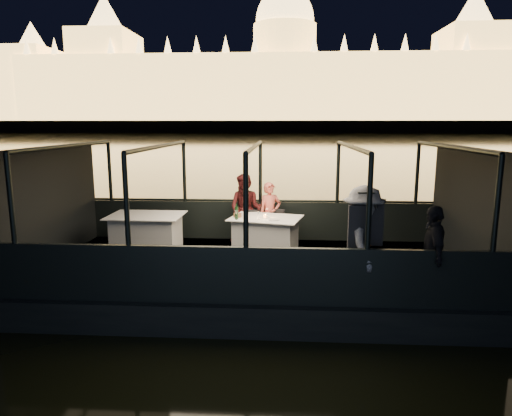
# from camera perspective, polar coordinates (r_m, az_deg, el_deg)

# --- Properties ---
(river_water) EXTENTS (500.00, 500.00, 0.00)m
(river_water) POSITION_cam_1_polar(r_m,az_deg,el_deg) (88.66, 3.27, 8.48)
(river_water) COLOR black
(river_water) RESTS_ON ground
(boat_hull) EXTENTS (8.60, 4.40, 1.00)m
(boat_hull) POSITION_cam_1_polar(r_m,az_deg,el_deg) (9.20, -0.16, -9.99)
(boat_hull) COLOR black
(boat_hull) RESTS_ON river_water
(boat_deck) EXTENTS (8.00, 4.00, 0.04)m
(boat_deck) POSITION_cam_1_polar(r_m,az_deg,el_deg) (9.05, -0.16, -7.15)
(boat_deck) COLOR black
(boat_deck) RESTS_ON boat_hull
(gunwale_port) EXTENTS (8.00, 0.08, 0.90)m
(gunwale_port) POSITION_cam_1_polar(r_m,az_deg,el_deg) (10.85, 0.53, -1.56)
(gunwale_port) COLOR black
(gunwale_port) RESTS_ON boat_deck
(gunwale_starboard) EXTENTS (8.00, 0.08, 0.90)m
(gunwale_starboard) POSITION_cam_1_polar(r_m,az_deg,el_deg) (7.00, -1.25, -8.46)
(gunwale_starboard) COLOR black
(gunwale_starboard) RESTS_ON boat_deck
(cabin_glass_port) EXTENTS (8.00, 0.02, 1.40)m
(cabin_glass_port) POSITION_cam_1_polar(r_m,az_deg,el_deg) (10.67, 0.54, 4.48)
(cabin_glass_port) COLOR #99B2B2
(cabin_glass_port) RESTS_ON gunwale_port
(cabin_glass_starboard) EXTENTS (8.00, 0.02, 1.40)m
(cabin_glass_starboard) POSITION_cam_1_polar(r_m,az_deg,el_deg) (6.72, -1.29, 0.86)
(cabin_glass_starboard) COLOR #99B2B2
(cabin_glass_starboard) RESTS_ON gunwale_starboard
(cabin_roof_glass) EXTENTS (8.00, 4.00, 0.02)m
(cabin_roof_glass) POSITION_cam_1_polar(r_m,az_deg,el_deg) (8.63, -0.17, 7.70)
(cabin_roof_glass) COLOR #99B2B2
(cabin_roof_glass) RESTS_ON boat_deck
(end_wall_fore) EXTENTS (0.02, 4.00, 2.30)m
(end_wall_fore) POSITION_cam_1_polar(r_m,az_deg,el_deg) (9.86, -24.04, 0.41)
(end_wall_fore) COLOR black
(end_wall_fore) RESTS_ON boat_deck
(end_wall_aft) EXTENTS (0.02, 4.00, 2.30)m
(end_wall_aft) POSITION_cam_1_polar(r_m,az_deg,el_deg) (9.39, 24.99, -0.13)
(end_wall_aft) COLOR black
(end_wall_aft) RESTS_ON boat_deck
(canopy_ribs) EXTENTS (8.00, 4.00, 2.30)m
(canopy_ribs) POSITION_cam_1_polar(r_m,az_deg,el_deg) (8.76, -0.16, 0.16)
(canopy_ribs) COLOR black
(canopy_ribs) RESTS_ON boat_deck
(embankment) EXTENTS (400.00, 140.00, 6.00)m
(embankment) POSITION_cam_1_polar(r_m,az_deg,el_deg) (218.61, 3.50, 9.98)
(embankment) COLOR #423D33
(embankment) RESTS_ON ground
(parliament_building) EXTENTS (220.00, 32.00, 60.00)m
(parliament_building) POSITION_cam_1_polar(r_m,az_deg,el_deg) (185.40, 3.58, 18.56)
(parliament_building) COLOR #F2D18C
(parliament_building) RESTS_ON embankment
(dining_table_central) EXTENTS (1.65, 1.35, 0.77)m
(dining_table_central) POSITION_cam_1_polar(r_m,az_deg,el_deg) (9.74, 1.22, -3.38)
(dining_table_central) COLOR white
(dining_table_central) RESTS_ON boat_deck
(dining_table_aft) EXTENTS (1.56, 1.14, 0.82)m
(dining_table_aft) POSITION_cam_1_polar(r_m,az_deg,el_deg) (10.03, -13.48, -3.26)
(dining_table_aft) COLOR white
(dining_table_aft) RESTS_ON boat_deck
(chair_port_left) EXTENTS (0.44, 0.44, 0.80)m
(chair_port_left) POSITION_cam_1_polar(r_m,az_deg,el_deg) (10.17, -0.40, -2.39)
(chair_port_left) COLOR black
(chair_port_left) RESTS_ON boat_deck
(chair_port_right) EXTENTS (0.50, 0.50, 0.82)m
(chair_port_right) POSITION_cam_1_polar(r_m,az_deg,el_deg) (10.16, 2.58, -2.43)
(chair_port_right) COLOR black
(chair_port_right) RESTS_ON boat_deck
(coat_stand) EXTENTS (0.51, 0.41, 1.75)m
(coat_stand) POSITION_cam_1_polar(r_m,az_deg,el_deg) (7.33, 13.24, -4.20)
(coat_stand) COLOR black
(coat_stand) RESTS_ON boat_deck
(person_woman_coral) EXTENTS (0.60, 0.51, 1.42)m
(person_woman_coral) POSITION_cam_1_polar(r_m,az_deg,el_deg) (10.36, 1.76, -0.47)
(person_woman_coral) COLOR #DE6351
(person_woman_coral) RESTS_ON boat_deck
(person_man_maroon) EXTENTS (0.92, 0.81, 1.60)m
(person_man_maroon) POSITION_cam_1_polar(r_m,az_deg,el_deg) (10.39, -1.32, -0.43)
(person_man_maroon) COLOR #3F1112
(person_man_maroon) RESTS_ON boat_deck
(passenger_stripe) EXTENTS (0.69, 1.18, 1.78)m
(passenger_stripe) POSITION_cam_1_polar(r_m,az_deg,el_deg) (7.46, 13.19, -4.34)
(passenger_stripe) COLOR white
(passenger_stripe) RESTS_ON boat_deck
(passenger_dark) EXTENTS (0.47, 0.93, 1.53)m
(passenger_dark) POSITION_cam_1_polar(r_m,az_deg,el_deg) (7.46, 21.22, -4.79)
(passenger_dark) COLOR black
(passenger_dark) RESTS_ON boat_deck
(wine_bottle) EXTENTS (0.07, 0.07, 0.33)m
(wine_bottle) POSITION_cam_1_polar(r_m,az_deg,el_deg) (9.45, -2.46, -0.52)
(wine_bottle) COLOR #123214
(wine_bottle) RESTS_ON dining_table_central
(bread_basket) EXTENTS (0.20, 0.20, 0.07)m
(bread_basket) POSITION_cam_1_polar(r_m,az_deg,el_deg) (9.68, -2.32, -0.92)
(bread_basket) COLOR brown
(bread_basket) RESTS_ON dining_table_central
(amber_candle) EXTENTS (0.06, 0.06, 0.08)m
(amber_candle) POSITION_cam_1_polar(r_m,az_deg,el_deg) (9.61, 1.12, -0.99)
(amber_candle) COLOR #F98E3E
(amber_candle) RESTS_ON dining_table_central
(plate_near) EXTENTS (0.24, 0.24, 0.01)m
(plate_near) POSITION_cam_1_polar(r_m,az_deg,el_deg) (9.40, 2.24, -1.46)
(plate_near) COLOR silver
(plate_near) RESTS_ON dining_table_central
(plate_far) EXTENTS (0.26, 0.26, 0.01)m
(plate_far) POSITION_cam_1_polar(r_m,az_deg,el_deg) (9.87, -1.44, -0.88)
(plate_far) COLOR white
(plate_far) RESTS_ON dining_table_central
(wine_glass_white) EXTENTS (0.08, 0.08, 0.20)m
(wine_glass_white) POSITION_cam_1_polar(r_m,az_deg,el_deg) (9.38, -2.51, -0.95)
(wine_glass_white) COLOR silver
(wine_glass_white) RESTS_ON dining_table_central
(wine_glass_red) EXTENTS (0.08, 0.08, 0.17)m
(wine_glass_red) POSITION_cam_1_polar(r_m,az_deg,el_deg) (9.72, 1.39, -0.53)
(wine_glass_red) COLOR silver
(wine_glass_red) RESTS_ON dining_table_central
(wine_glass_empty) EXTENTS (0.06, 0.06, 0.17)m
(wine_glass_empty) POSITION_cam_1_polar(r_m,az_deg,el_deg) (9.39, 0.29, -0.93)
(wine_glass_empty) COLOR silver
(wine_glass_empty) RESTS_ON dining_table_central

